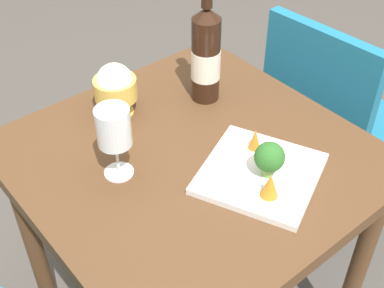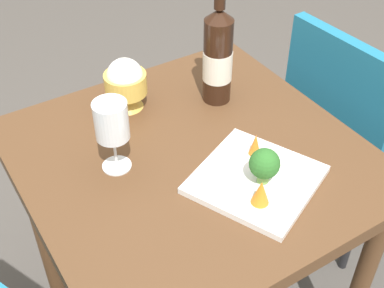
% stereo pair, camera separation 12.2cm
% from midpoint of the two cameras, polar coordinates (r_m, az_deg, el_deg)
% --- Properties ---
extents(dining_table, '(0.78, 0.78, 0.75)m').
position_cam_midpoint_polar(dining_table, '(1.31, -2.67, -4.57)').
color(dining_table, brown).
rests_on(dining_table, ground_plane).
extents(chair_by_wall, '(0.42, 0.42, 0.85)m').
position_cam_midpoint_polar(chair_by_wall, '(1.78, 12.47, 3.63)').
color(chair_by_wall, teal).
rests_on(chair_by_wall, ground_plane).
extents(wine_bottle, '(0.08, 0.08, 0.33)m').
position_cam_midpoint_polar(wine_bottle, '(1.35, -1.09, 9.65)').
color(wine_bottle, black).
rests_on(wine_bottle, dining_table).
extents(wine_glass, '(0.08, 0.08, 0.18)m').
position_cam_midpoint_polar(wine_glass, '(1.13, -11.65, 1.51)').
color(wine_glass, white).
rests_on(wine_glass, dining_table).
extents(rice_bowl, '(0.11, 0.11, 0.14)m').
position_cam_midpoint_polar(rice_bowl, '(1.35, -10.97, 5.91)').
color(rice_bowl, gold).
rests_on(rice_bowl, dining_table).
extents(serving_plate, '(0.33, 0.33, 0.02)m').
position_cam_midpoint_polar(serving_plate, '(1.18, 4.51, -3.37)').
color(serving_plate, white).
rests_on(serving_plate, dining_table).
extents(broccoli_floret, '(0.07, 0.07, 0.09)m').
position_cam_midpoint_polar(broccoli_floret, '(1.13, 5.44, -1.64)').
color(broccoli_floret, '#729E4C').
rests_on(broccoli_floret, serving_plate).
extents(carrot_garnish_left, '(0.04, 0.04, 0.06)m').
position_cam_midpoint_polar(carrot_garnish_left, '(1.10, 5.40, -4.67)').
color(carrot_garnish_left, orange).
rests_on(carrot_garnish_left, serving_plate).
extents(carrot_garnish_right, '(0.03, 0.03, 0.06)m').
position_cam_midpoint_polar(carrot_garnish_right, '(1.21, 4.06, 0.43)').
color(carrot_garnish_right, orange).
rests_on(carrot_garnish_right, serving_plate).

